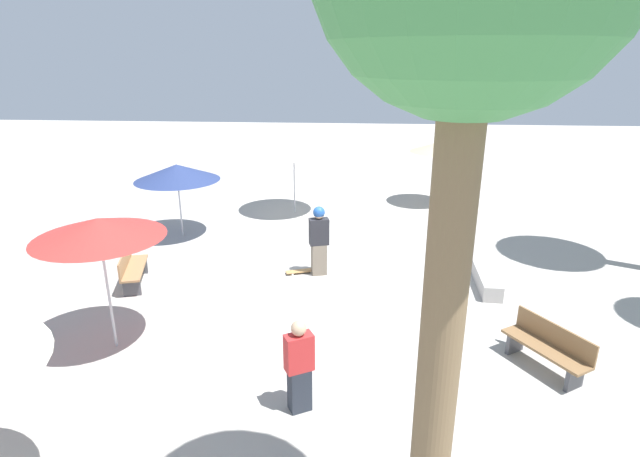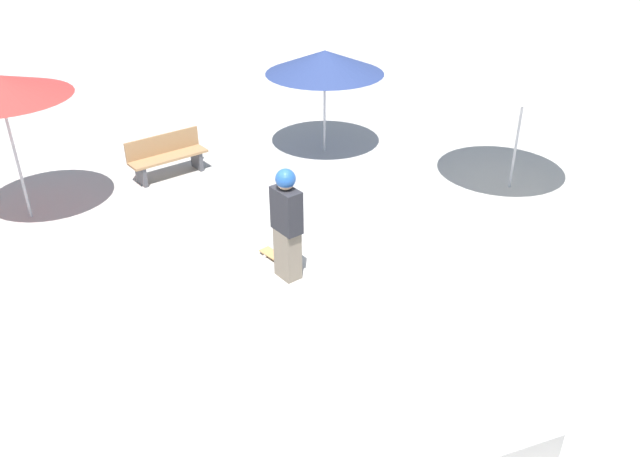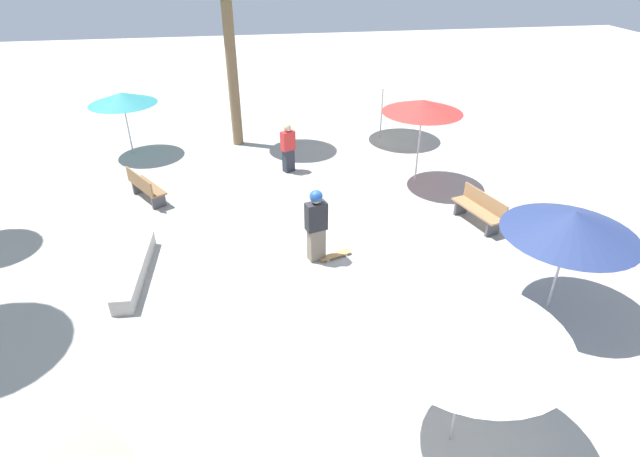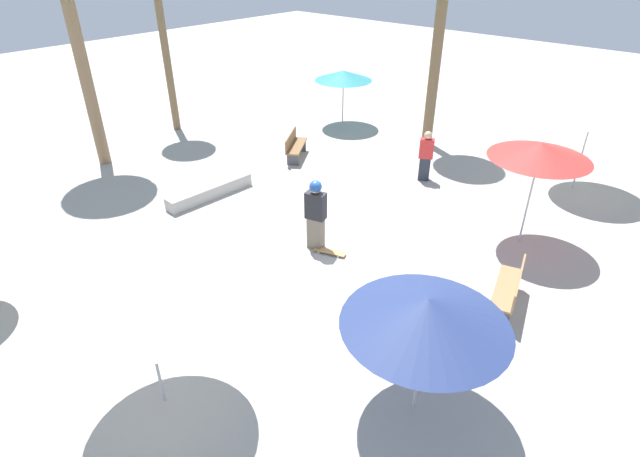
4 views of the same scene
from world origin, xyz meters
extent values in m
plane|color=#ADA8A0|center=(0.00, 0.00, 0.00)|extent=(60.00, 60.00, 0.00)
cube|color=#726656|center=(0.32, -0.72, 0.41)|extent=(0.43, 0.35, 0.81)
cube|color=#232328|center=(0.32, -0.72, 1.15)|extent=(0.53, 0.38, 0.67)
sphere|color=tan|center=(0.32, -0.72, 1.62)|extent=(0.26, 0.26, 0.26)
sphere|color=#1E478C|center=(0.32, -0.72, 1.65)|extent=(0.30, 0.30, 0.30)
cube|color=#B7844C|center=(0.77, -0.72, 0.06)|extent=(0.82, 0.46, 0.02)
cylinder|color=silver|center=(0.98, -0.56, 0.03)|extent=(0.06, 0.05, 0.05)
cylinder|color=silver|center=(1.04, -0.72, 0.03)|extent=(0.06, 0.05, 0.05)
cylinder|color=silver|center=(0.51, -0.73, 0.03)|extent=(0.06, 0.05, 0.05)
cylinder|color=silver|center=(0.57, -0.89, 0.03)|extent=(0.06, 0.05, 0.05)
cube|color=#47474C|center=(4.89, -0.37, 0.20)|extent=(0.40, 0.18, 0.40)
cube|color=#47474C|center=(4.55, 0.83, 0.20)|extent=(0.40, 0.18, 0.40)
cube|color=#9E754C|center=(4.72, 0.23, 0.42)|extent=(0.86, 1.66, 0.05)
cube|color=#9E754C|center=(4.92, 0.28, 0.65)|extent=(0.47, 1.55, 0.40)
cylinder|color=#B7B7BC|center=(4.75, -3.23, 1.03)|extent=(0.05, 0.05, 2.07)
cone|color=navy|center=(4.75, -3.23, 2.00)|extent=(2.52, 2.52, 0.48)
cylinder|color=#B7B7BC|center=(3.95, 2.91, 1.23)|extent=(0.05, 0.05, 2.46)
cylinder|color=#B7B7BC|center=(1.59, -5.87, 1.17)|extent=(0.05, 0.05, 2.34)
cone|color=white|center=(1.59, -5.87, 2.28)|extent=(2.63, 2.63, 0.42)
camera|label=1|loc=(-0.61, 10.91, 5.33)|focal=28.00mm
camera|label=2|loc=(-7.26, 1.96, 5.37)|focal=35.00mm
camera|label=3|loc=(-1.16, -10.40, 6.63)|focal=28.00mm
camera|label=4|loc=(7.29, -8.38, 6.69)|focal=28.00mm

